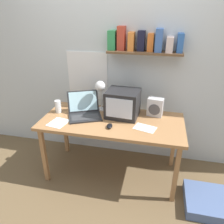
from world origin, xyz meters
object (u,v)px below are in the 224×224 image
at_px(space_heater, 155,107).
at_px(loose_paper_near_laptop, 58,123).
at_px(juice_glass, 58,107).
at_px(computer_mouse, 110,126).
at_px(corner_desk, 112,125).
at_px(crt_monitor, 123,104).
at_px(floor_cushion, 208,202).
at_px(desk_lamp, 100,89).
at_px(printed_handout, 145,128).
at_px(laptop, 84,110).

height_order(space_heater, loose_paper_near_laptop, space_heater).
height_order(juice_glass, computer_mouse, juice_glass).
xyz_separation_m(corner_desk, crt_monitor, (0.09, 0.13, 0.22)).
bearing_deg(computer_mouse, corner_desk, 93.45).
xyz_separation_m(juice_glass, floor_cushion, (1.75, -0.35, -0.75)).
xyz_separation_m(desk_lamp, space_heater, (0.64, 0.04, -0.18)).
height_order(desk_lamp, floor_cushion, desk_lamp).
distance_m(corner_desk, computer_mouse, 0.18).
xyz_separation_m(printed_handout, loose_paper_near_laptop, (-0.93, -0.09, 0.00)).
bearing_deg(loose_paper_near_laptop, space_heater, 22.27).
distance_m(juice_glass, floor_cushion, 1.93).
height_order(space_heater, computer_mouse, space_heater).
height_order(desk_lamp, printed_handout, desk_lamp).
bearing_deg(crt_monitor, printed_handout, -35.39).
bearing_deg(juice_glass, corner_desk, -4.90).
relative_size(crt_monitor, loose_paper_near_laptop, 1.57).
xyz_separation_m(desk_lamp, juice_glass, (-0.49, -0.13, -0.22)).
bearing_deg(loose_paper_near_laptop, corner_desk, 18.99).
relative_size(printed_handout, floor_cushion, 0.55).
bearing_deg(corner_desk, loose_paper_near_laptop, -161.01).
relative_size(crt_monitor, desk_lamp, 0.99).
distance_m(juice_glass, computer_mouse, 0.71).
bearing_deg(desk_lamp, loose_paper_near_laptop, -137.79).
height_order(desk_lamp, space_heater, desk_lamp).
bearing_deg(loose_paper_near_laptop, computer_mouse, 2.80).
height_order(computer_mouse, printed_handout, computer_mouse).
bearing_deg(desk_lamp, computer_mouse, -64.68).
bearing_deg(corner_desk, desk_lamp, 133.70).
xyz_separation_m(corner_desk, desk_lamp, (-0.18, 0.19, 0.35)).
bearing_deg(floor_cushion, laptop, 166.23).
distance_m(space_heater, printed_handout, 0.35).
distance_m(desk_lamp, space_heater, 0.66).
bearing_deg(desk_lamp, space_heater, 0.18).
distance_m(corner_desk, floor_cushion, 1.28).
bearing_deg(desk_lamp, printed_handout, -30.59).
height_order(crt_monitor, loose_paper_near_laptop, crt_monitor).
xyz_separation_m(crt_monitor, space_heater, (0.36, 0.09, -0.05)).
height_order(corner_desk, computer_mouse, computer_mouse).
relative_size(laptop, loose_paper_near_laptop, 1.96).
bearing_deg(juice_glass, floor_cushion, -11.28).
distance_m(corner_desk, desk_lamp, 0.44).
distance_m(laptop, printed_handout, 0.74).
bearing_deg(corner_desk, computer_mouse, -86.55).
xyz_separation_m(corner_desk, space_heater, (0.46, 0.22, 0.17)).
bearing_deg(corner_desk, crt_monitor, 54.75).
relative_size(corner_desk, printed_handout, 6.20).
xyz_separation_m(laptop, computer_mouse, (0.35, -0.22, -0.05)).
bearing_deg(floor_cushion, desk_lamp, 159.18).
xyz_separation_m(corner_desk, computer_mouse, (0.01, -0.16, 0.08)).
bearing_deg(floor_cushion, space_heater, 140.47).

